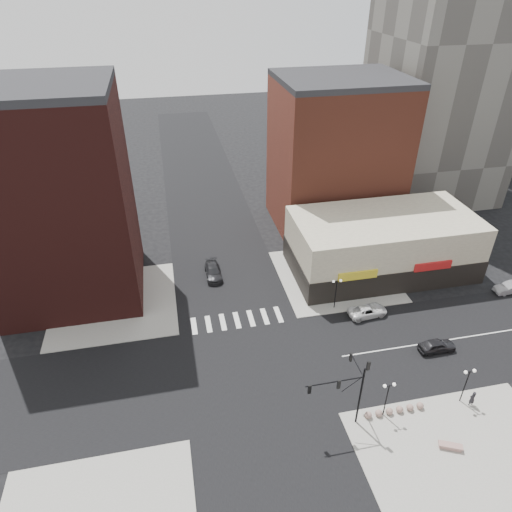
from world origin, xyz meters
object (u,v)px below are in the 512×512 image
object	(u,v)px
street_lamp_ne	(336,287)
dark_sedan_east	(437,346)
white_suv	(368,311)
pedestrian	(472,398)
dark_sedan_north	(213,272)
traffic_signal	(350,384)
silver_sedan	(510,288)
street_lamp_se_b	(468,378)
stone_bench	(450,446)
street_lamp_se_a	(388,392)

from	to	relation	value
street_lamp_ne	dark_sedan_east	bearing A→B (deg)	-47.51
street_lamp_ne	white_suv	distance (m)	4.79
dark_sedan_east	white_suv	bearing A→B (deg)	34.47
pedestrian	dark_sedan_north	bearing A→B (deg)	-54.23
traffic_signal	white_suv	distance (m)	16.61
street_lamp_ne	silver_sedan	xyz separation A→B (m)	(23.28, -1.50, -2.60)
street_lamp_se_b	dark_sedan_east	world-z (taller)	street_lamp_se_b
traffic_signal	dark_sedan_north	xyz separation A→B (m)	(-8.91, 25.69, -4.23)
street_lamp_se_b	stone_bench	bearing A→B (deg)	-130.48
dark_sedan_east	silver_sedan	distance (m)	16.73
street_lamp_se_a	white_suv	xyz separation A→B (m)	(4.45, 13.96, -2.63)
street_lamp_se_a	street_lamp_ne	size ratio (longest dim) A/B	1.00
white_suv	traffic_signal	bearing A→B (deg)	143.73
street_lamp_se_a	dark_sedan_north	size ratio (longest dim) A/B	0.83
white_suv	dark_sedan_east	distance (m)	8.72
silver_sedan	stone_bench	bearing A→B (deg)	-47.36
traffic_signal	street_lamp_ne	world-z (taller)	traffic_signal
street_lamp_se_a	dark_sedan_north	distance (m)	28.91
dark_sedan_east	pedestrian	distance (m)	7.48
dark_sedan_north	stone_bench	xyz separation A→B (m)	(16.87, -30.32, -0.36)
silver_sedan	dark_sedan_east	bearing A→B (deg)	-63.31
street_lamp_ne	silver_sedan	world-z (taller)	street_lamp_ne
street_lamp_se_b	white_suv	distance (m)	14.64
street_lamp_se_a	dark_sedan_north	bearing A→B (deg)	116.11
street_lamp_se_a	dark_sedan_east	bearing A→B (deg)	35.81
white_suv	silver_sedan	distance (m)	19.84
pedestrian	street_lamp_se_a	bearing A→B (deg)	-7.28
silver_sedan	dark_sedan_north	xyz separation A→B (m)	(-36.95, 11.36, 0.04)
street_lamp_se_a	street_lamp_se_b	bearing A→B (deg)	0.00
street_lamp_ne	pedestrian	size ratio (longest dim) A/B	2.37
street_lamp_se_a	dark_sedan_east	world-z (taller)	street_lamp_se_a
traffic_signal	dark_sedan_north	size ratio (longest dim) A/B	1.55
street_lamp_se_a	street_lamp_se_b	xyz separation A→B (m)	(8.00, 0.00, 0.00)
silver_sedan	street_lamp_se_a	bearing A→B (deg)	-59.86
street_lamp_se_b	dark_sedan_north	bearing A→B (deg)	128.64
stone_bench	traffic_signal	bearing A→B (deg)	174.20
street_lamp_se_a	street_lamp_ne	world-z (taller)	same
traffic_signal	dark_sedan_east	bearing A→B (deg)	26.69
dark_sedan_east	dark_sedan_north	distance (m)	29.18
street_lamp_se_b	dark_sedan_east	size ratio (longest dim) A/B	1.01
traffic_signal	pedestrian	size ratio (longest dim) A/B	4.43
street_lamp_ne	pedestrian	world-z (taller)	street_lamp_ne
pedestrian	stone_bench	distance (m)	5.94
dark_sedan_north	stone_bench	bearing A→B (deg)	-60.91
silver_sedan	dark_sedan_north	size ratio (longest dim) A/B	0.83
street_lamp_se_b	silver_sedan	bearing A→B (deg)	41.69
traffic_signal	street_lamp_se_b	xyz separation A→B (m)	(11.76, -0.17, -1.67)
traffic_signal	street_lamp_se_a	size ratio (longest dim) A/B	1.87
dark_sedan_east	silver_sedan	xyz separation A→B (m)	(14.85, 7.70, -0.01)
street_lamp_se_a	white_suv	world-z (taller)	street_lamp_se_a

